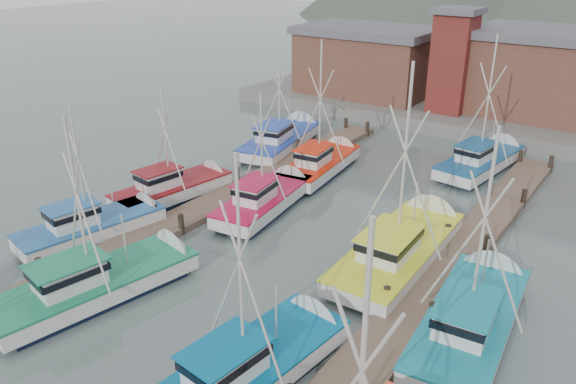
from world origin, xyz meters
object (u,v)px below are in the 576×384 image
Objects in this scene: boat_8 at (268,198)px; boat_12 at (323,163)px; lookout_tower at (453,60)px; boat_4 at (108,280)px.

boat_8 is 0.89× the size of boat_12.
lookout_tower reaches higher than boat_12.
boat_12 is (-0.05, 17.97, 0.00)m from boat_4.
boat_4 is at bearing -99.83° from boat_8.
boat_4 is at bearing -96.28° from boat_12.
lookout_tower reaches higher than boat_8.
boat_8 is (-2.21, -22.70, -4.87)m from lookout_tower.
boat_8 is at bearing -92.40° from boat_12.
boat_8 is (0.43, 11.15, -0.00)m from boat_4.
boat_4 reaches higher than boat_8.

